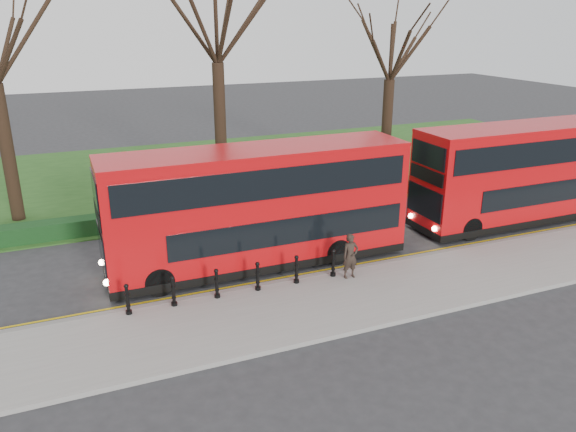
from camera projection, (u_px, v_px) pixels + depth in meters
name	position (u px, v px, depth m)	size (l,w,h in m)	color
ground	(247.00, 278.00, 20.69)	(120.00, 120.00, 0.00)	#28282B
pavement	(276.00, 313.00, 18.05)	(60.00, 4.00, 0.15)	gray
kerb	(256.00, 287.00, 19.80)	(60.00, 0.25, 0.16)	slate
grass_verge	(168.00, 176.00, 33.74)	(60.00, 18.00, 0.06)	#204918
hedge	(201.00, 211.00, 26.48)	(60.00, 0.90, 0.80)	black
yellow_line_outer	(253.00, 285.00, 20.08)	(60.00, 0.10, 0.01)	yellow
yellow_line_inner	(251.00, 283.00, 20.25)	(60.00, 0.10, 0.01)	yellow
tree_mid	(216.00, 15.00, 27.03)	(8.07, 8.07, 12.60)	black
tree_right	(391.00, 46.00, 31.17)	(6.64, 6.64, 10.37)	black
bollard_row	(237.00, 280.00, 19.02)	(7.42, 0.15, 1.00)	black
bus_lead	(258.00, 208.00, 21.08)	(11.49, 2.64, 4.57)	#B4090D
bus_rear	(528.00, 173.00, 25.84)	(11.36, 2.61, 4.52)	#B4090D
pedestrian	(350.00, 256.00, 20.11)	(0.61, 0.40, 1.67)	black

